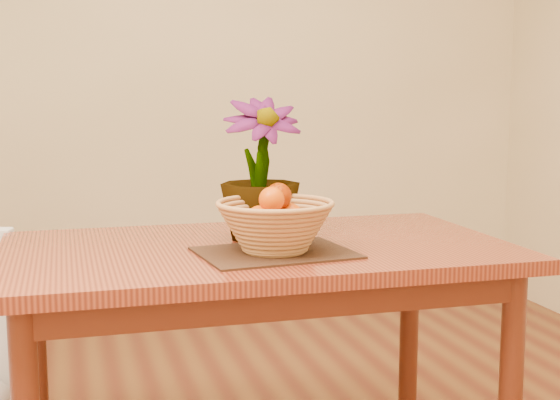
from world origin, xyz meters
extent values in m
cube|color=#FEEAC1|center=(0.00, 2.25, 1.35)|extent=(4.00, 0.02, 2.70)
cube|color=brown|center=(0.00, 0.30, 0.73)|extent=(1.40, 0.80, 0.04)
cube|color=#4C1F11|center=(0.00, 0.30, 0.67)|extent=(1.28, 0.68, 0.08)
cylinder|color=#4C1F11|center=(0.62, -0.02, 0.35)|extent=(0.06, 0.06, 0.71)
cylinder|color=#4C1F11|center=(-0.62, 0.62, 0.35)|extent=(0.06, 0.06, 0.71)
cylinder|color=#4C1F11|center=(0.62, 0.62, 0.35)|extent=(0.06, 0.06, 0.71)
cube|color=#392415|center=(0.01, 0.17, 0.75)|extent=(0.43, 0.34, 0.01)
cylinder|color=#B1804A|center=(0.01, 0.17, 0.76)|extent=(0.16, 0.16, 0.01)
sphere|color=#D04903|center=(0.01, 0.17, 0.84)|extent=(0.06, 0.06, 0.06)
sphere|color=#D04903|center=(0.06, 0.20, 0.84)|extent=(0.07, 0.07, 0.07)
sphere|color=#D04903|center=(-0.02, 0.22, 0.84)|extent=(0.06, 0.06, 0.06)
sphere|color=#D04903|center=(-0.03, 0.14, 0.84)|extent=(0.07, 0.07, 0.07)
sphere|color=#D04903|center=(0.05, 0.12, 0.84)|extent=(0.06, 0.06, 0.06)
sphere|color=#D04903|center=(0.03, 0.19, 0.90)|extent=(0.07, 0.07, 0.07)
sphere|color=#D04903|center=(0.00, 0.14, 0.90)|extent=(0.07, 0.07, 0.07)
sphere|color=#D04903|center=(0.03, 0.19, 0.90)|extent=(0.07, 0.07, 0.07)
imported|color=#194B15|center=(0.03, 0.37, 0.96)|extent=(0.23, 0.23, 0.41)
camera|label=1|loc=(-0.52, -1.78, 1.18)|focal=50.00mm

